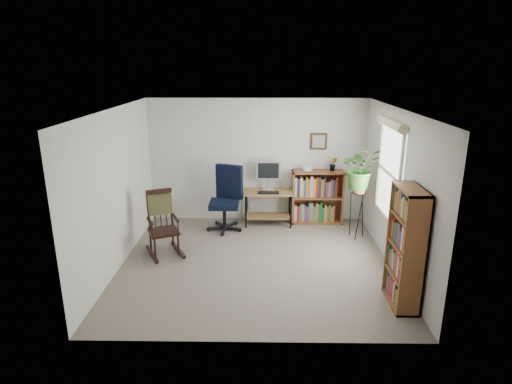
{
  "coord_description": "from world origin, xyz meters",
  "views": [
    {
      "loc": [
        0.1,
        -6.14,
        3.04
      ],
      "look_at": [
        0.0,
        0.4,
        1.05
      ],
      "focal_mm": 30.0,
      "sensor_mm": 36.0,
      "label": 1
    }
  ],
  "objects_px": {
    "tall_bookshelf": "(406,248)",
    "low_bookshelf": "(317,197)",
    "rocking_chair": "(163,223)",
    "desk": "(268,208)",
    "office_chair": "(224,199)"
  },
  "relations": [
    {
      "from": "rocking_chair",
      "to": "low_bookshelf",
      "type": "relative_size",
      "value": 1.04
    },
    {
      "from": "desk",
      "to": "low_bookshelf",
      "type": "xyz_separation_m",
      "value": [
        0.96,
        0.12,
        0.19
      ]
    },
    {
      "from": "desk",
      "to": "tall_bookshelf",
      "type": "relative_size",
      "value": 0.59
    },
    {
      "from": "rocking_chair",
      "to": "low_bookshelf",
      "type": "height_order",
      "value": "rocking_chair"
    },
    {
      "from": "office_chair",
      "to": "low_bookshelf",
      "type": "bearing_deg",
      "value": 34.07
    },
    {
      "from": "rocking_chair",
      "to": "low_bookshelf",
      "type": "xyz_separation_m",
      "value": [
        2.68,
        1.51,
        -0.02
      ]
    },
    {
      "from": "desk",
      "to": "office_chair",
      "type": "relative_size",
      "value": 0.75
    },
    {
      "from": "desk",
      "to": "tall_bookshelf",
      "type": "distance_m",
      "value": 3.35
    },
    {
      "from": "low_bookshelf",
      "to": "tall_bookshelf",
      "type": "height_order",
      "value": "tall_bookshelf"
    },
    {
      "from": "office_chair",
      "to": "low_bookshelf",
      "type": "height_order",
      "value": "office_chair"
    },
    {
      "from": "rocking_chair",
      "to": "tall_bookshelf",
      "type": "bearing_deg",
      "value": -47.4
    },
    {
      "from": "rocking_chair",
      "to": "tall_bookshelf",
      "type": "distance_m",
      "value": 3.73
    },
    {
      "from": "desk",
      "to": "rocking_chair",
      "type": "relative_size",
      "value": 0.85
    },
    {
      "from": "office_chair",
      "to": "rocking_chair",
      "type": "height_order",
      "value": "office_chair"
    },
    {
      "from": "tall_bookshelf",
      "to": "low_bookshelf",
      "type": "bearing_deg",
      "value": 104.12
    }
  ]
}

